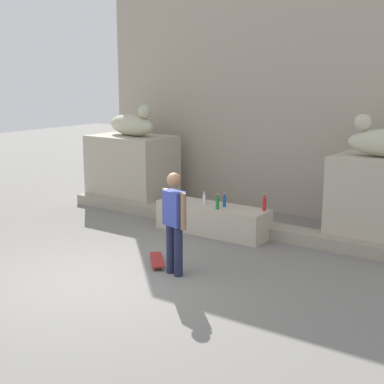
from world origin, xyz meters
TOP-DOWN VIEW (x-y plane):
  - ground_plane at (0.00, 0.00)m, footprint 40.00×40.00m
  - facade_wall at (0.00, 5.87)m, footprint 9.21×0.60m
  - pedestal_left at (-3.14, 4.40)m, footprint 2.01×1.35m
  - statue_reclining_left at (-3.10, 4.39)m, footprint 1.69×0.92m
  - ledge_block at (0.00, 3.25)m, footprint 2.38×0.68m
  - skater at (0.80, 0.92)m, footprint 0.53×0.28m
  - skateboard at (0.24, 1.15)m, footprint 0.69×0.73m
  - bottle_red at (1.08, 3.43)m, footprint 0.07×0.07m
  - bottle_clear at (-0.20, 3.24)m, footprint 0.07×0.07m
  - bottle_blue at (0.28, 3.26)m, footprint 0.07×0.07m
  - bottle_green at (0.27, 3.01)m, footprint 0.07×0.07m
  - stair_step at (0.00, 3.70)m, footprint 8.28×0.50m

SIDE VIEW (x-z plane):
  - ground_plane at x=0.00m, z-range 0.00..0.00m
  - skateboard at x=0.24m, z-range 0.02..0.10m
  - stair_step at x=0.00m, z-range 0.00..0.24m
  - ledge_block at x=0.00m, z-range 0.00..0.59m
  - bottle_clear at x=-0.20m, z-range 0.56..0.82m
  - bottle_blue at x=0.28m, z-range 0.56..0.85m
  - bottle_green at x=0.27m, z-range 0.56..0.87m
  - bottle_red at x=1.08m, z-range 0.56..0.89m
  - pedestal_left at x=-3.14m, z-range 0.00..1.69m
  - skater at x=0.80m, z-range 0.09..1.76m
  - statue_reclining_left at x=-3.10m, z-range 1.58..2.36m
  - facade_wall at x=0.00m, z-range 0.00..5.66m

